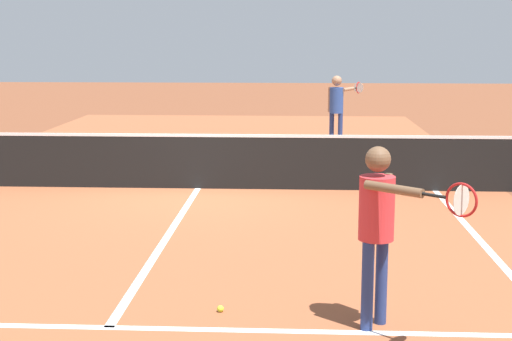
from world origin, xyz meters
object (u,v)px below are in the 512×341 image
object	(u,v)px
net	(198,161)
tennis_ball_mid_court	(220,309)
player_near	(379,217)
player_far	(337,103)

from	to	relation	value
net	tennis_ball_mid_court	distance (m)	6.04
net	player_near	bearing A→B (deg)	-68.68
net	player_near	size ratio (longest dim) A/B	6.63
net	tennis_ball_mid_court	bearing A→B (deg)	-80.63
tennis_ball_mid_court	player_far	bearing A→B (deg)	81.16
player_far	tennis_ball_mid_court	bearing A→B (deg)	-98.84
player_far	tennis_ball_mid_court	xyz separation A→B (m)	(-1.68, -10.80, -1.04)
player_near	tennis_ball_mid_court	world-z (taller)	player_near
net	player_far	distance (m)	5.57
net	player_near	distance (m)	6.74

